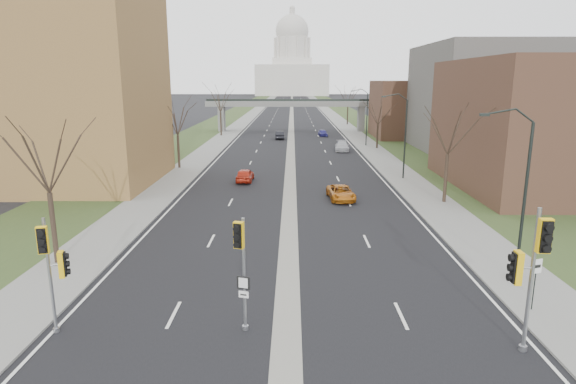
{
  "coord_description": "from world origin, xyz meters",
  "views": [
    {
      "loc": [
        0.21,
        -17.33,
        10.08
      ],
      "look_at": [
        -0.04,
        10.79,
        3.54
      ],
      "focal_mm": 30.0,
      "sensor_mm": 36.0,
      "label": 1
    }
  ],
  "objects_px": {
    "signal_pole_median": "(241,255)",
    "car_left_far": "(280,135)",
    "car_left_near": "(245,175)",
    "car_right_far": "(323,133)",
    "signal_pole_left": "(52,260)",
    "signal_pole_right": "(530,261)",
    "car_right_near": "(341,193)",
    "speed_limit_sign": "(536,275)",
    "car_right_mid": "(342,146)"
  },
  "relations": [
    {
      "from": "signal_pole_left",
      "to": "signal_pole_right",
      "type": "relative_size",
      "value": 0.86
    },
    {
      "from": "car_left_far",
      "to": "car_right_near",
      "type": "height_order",
      "value": "car_left_far"
    },
    {
      "from": "signal_pole_left",
      "to": "car_right_near",
      "type": "bearing_deg",
      "value": 43.28
    },
    {
      "from": "car_left_near",
      "to": "car_right_far",
      "type": "distance_m",
      "value": 42.23
    },
    {
      "from": "signal_pole_right",
      "to": "car_right_near",
      "type": "distance_m",
      "value": 24.63
    },
    {
      "from": "speed_limit_sign",
      "to": "car_right_far",
      "type": "height_order",
      "value": "speed_limit_sign"
    },
    {
      "from": "speed_limit_sign",
      "to": "car_left_near",
      "type": "height_order",
      "value": "speed_limit_sign"
    },
    {
      "from": "speed_limit_sign",
      "to": "car_right_near",
      "type": "xyz_separation_m",
      "value": [
        -6.47,
        20.65,
        -1.14
      ]
    },
    {
      "from": "signal_pole_right",
      "to": "car_left_near",
      "type": "xyz_separation_m",
      "value": [
        -13.43,
        31.64,
        -3.03
      ]
    },
    {
      "from": "signal_pole_left",
      "to": "car_left_far",
      "type": "height_order",
      "value": "signal_pole_left"
    },
    {
      "from": "car_left_near",
      "to": "car_right_near",
      "type": "relative_size",
      "value": 0.9
    },
    {
      "from": "signal_pole_left",
      "to": "car_right_near",
      "type": "distance_m",
      "value": 26.65
    },
    {
      "from": "signal_pole_median",
      "to": "car_left_near",
      "type": "relative_size",
      "value": 1.21
    },
    {
      "from": "signal_pole_right",
      "to": "speed_limit_sign",
      "type": "distance_m",
      "value": 4.43
    },
    {
      "from": "signal_pole_right",
      "to": "car_right_far",
      "type": "relative_size",
      "value": 1.58
    },
    {
      "from": "signal_pole_right",
      "to": "car_right_mid",
      "type": "xyz_separation_m",
      "value": [
        -1.34,
        53.53,
        -3.01
      ]
    },
    {
      "from": "car_left_far",
      "to": "signal_pole_right",
      "type": "bearing_deg",
      "value": 95.68
    },
    {
      "from": "signal_pole_left",
      "to": "speed_limit_sign",
      "type": "height_order",
      "value": "signal_pole_left"
    },
    {
      "from": "signal_pole_left",
      "to": "signal_pole_median",
      "type": "bearing_deg",
      "value": -14.68
    },
    {
      "from": "signal_pole_left",
      "to": "car_right_near",
      "type": "relative_size",
      "value": 1.1
    },
    {
      "from": "signal_pole_left",
      "to": "car_left_far",
      "type": "bearing_deg",
      "value": 68.13
    },
    {
      "from": "signal_pole_left",
      "to": "speed_limit_sign",
      "type": "relative_size",
      "value": 2.05
    },
    {
      "from": "signal_pole_left",
      "to": "car_right_far",
      "type": "distance_m",
      "value": 72.87
    },
    {
      "from": "car_right_near",
      "to": "signal_pole_right",
      "type": "bearing_deg",
      "value": -84.34
    },
    {
      "from": "signal_pole_left",
      "to": "car_right_near",
      "type": "height_order",
      "value": "signal_pole_left"
    },
    {
      "from": "signal_pole_left",
      "to": "signal_pole_median",
      "type": "height_order",
      "value": "signal_pole_left"
    },
    {
      "from": "car_left_far",
      "to": "car_right_near",
      "type": "distance_m",
      "value": 44.53
    },
    {
      "from": "speed_limit_sign",
      "to": "car_right_mid",
      "type": "distance_m",
      "value": 50.26
    },
    {
      "from": "signal_pole_right",
      "to": "car_left_near",
      "type": "bearing_deg",
      "value": 114.54
    },
    {
      "from": "signal_pole_left",
      "to": "car_right_mid",
      "type": "bearing_deg",
      "value": 56.56
    },
    {
      "from": "signal_pole_right",
      "to": "car_right_mid",
      "type": "height_order",
      "value": "signal_pole_right"
    },
    {
      "from": "signal_pole_median",
      "to": "signal_pole_left",
      "type": "bearing_deg",
      "value": -163.16
    },
    {
      "from": "signal_pole_median",
      "to": "speed_limit_sign",
      "type": "height_order",
      "value": "signal_pole_median"
    },
    {
      "from": "signal_pole_right",
      "to": "speed_limit_sign",
      "type": "bearing_deg",
      "value": 60.03
    },
    {
      "from": "signal_pole_median",
      "to": "car_right_far",
      "type": "xyz_separation_m",
      "value": [
        7.66,
        71.1,
        -2.75
      ]
    },
    {
      "from": "car_right_mid",
      "to": "car_right_far",
      "type": "distance_m",
      "value": 19.09
    },
    {
      "from": "car_right_mid",
      "to": "signal_pole_right",
      "type": "bearing_deg",
      "value": -84.19
    },
    {
      "from": "signal_pole_median",
      "to": "car_left_near",
      "type": "distance_m",
      "value": 30.44
    },
    {
      "from": "car_left_near",
      "to": "car_left_far",
      "type": "xyz_separation_m",
      "value": [
        2.6,
        36.46,
        0.03
      ]
    },
    {
      "from": "signal_pole_right",
      "to": "car_right_near",
      "type": "xyz_separation_m",
      "value": [
        -4.39,
        24.04,
        -3.09
      ]
    },
    {
      "from": "signal_pole_left",
      "to": "car_right_far",
      "type": "height_order",
      "value": "signal_pole_left"
    },
    {
      "from": "signal_pole_median",
      "to": "car_left_near",
      "type": "bearing_deg",
      "value": 111.15
    },
    {
      "from": "car_left_near",
      "to": "car_left_far",
      "type": "bearing_deg",
      "value": -92.26
    },
    {
      "from": "signal_pole_right",
      "to": "car_left_far",
      "type": "xyz_separation_m",
      "value": [
        -10.83,
        68.1,
        -3.0
      ]
    },
    {
      "from": "car_left_far",
      "to": "car_left_near",
      "type": "bearing_deg",
      "value": 82.56
    },
    {
      "from": "signal_pole_left",
      "to": "signal_pole_median",
      "type": "relative_size",
      "value": 1.01
    },
    {
      "from": "car_right_near",
      "to": "car_right_mid",
      "type": "relative_size",
      "value": 0.92
    },
    {
      "from": "signal_pole_left",
      "to": "speed_limit_sign",
      "type": "distance_m",
      "value": 20.31
    },
    {
      "from": "signal_pole_right",
      "to": "car_right_far",
      "type": "height_order",
      "value": "signal_pole_right"
    },
    {
      "from": "signal_pole_median",
      "to": "car_left_far",
      "type": "bearing_deg",
      "value": 106.01
    }
  ]
}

